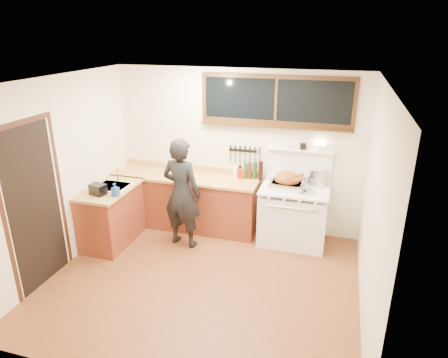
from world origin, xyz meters
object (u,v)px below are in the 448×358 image
(vintage_stove, at_px, (293,214))
(man, at_px, (182,193))
(cutting_board, at_px, (185,175))
(roast_turkey, at_px, (287,181))

(vintage_stove, distance_m, man, 1.74)
(cutting_board, distance_m, roast_turkey, 1.63)
(roast_turkey, bearing_deg, vintage_stove, 9.68)
(cutting_board, bearing_deg, roast_turkey, 1.41)
(vintage_stove, relative_size, cutting_board, 3.32)
(vintage_stove, height_order, roast_turkey, vintage_stove)
(man, xyz_separation_m, cutting_board, (-0.14, 0.49, 0.11))
(cutting_board, xyz_separation_m, roast_turkey, (1.63, 0.04, 0.05))
(vintage_stove, height_order, cutting_board, vintage_stove)
(man, distance_m, cutting_board, 0.52)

